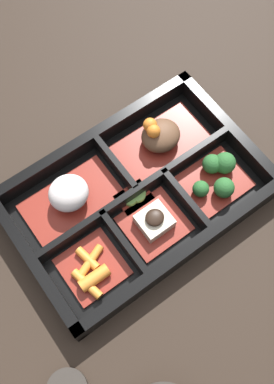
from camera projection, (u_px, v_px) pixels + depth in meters
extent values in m
plane|color=black|center=(137.00, 199.00, 0.60)|extent=(3.00, 3.00, 0.00)
cube|color=black|center=(137.00, 198.00, 0.60)|extent=(0.33, 0.21, 0.01)
cube|color=black|center=(185.00, 254.00, 0.55)|extent=(0.33, 0.01, 0.04)
cube|color=black|center=(94.00, 140.00, 0.62)|extent=(0.33, 0.01, 0.04)
cube|color=black|center=(34.00, 263.00, 0.55)|extent=(0.01, 0.21, 0.04)
cube|color=black|center=(228.00, 133.00, 0.62)|extent=(0.01, 0.21, 0.04)
cube|color=black|center=(136.00, 193.00, 0.58)|extent=(0.30, 0.01, 0.04)
cube|color=black|center=(124.00, 244.00, 0.56)|extent=(0.01, 0.09, 0.04)
cube|color=black|center=(185.00, 202.00, 0.58)|extent=(0.01, 0.09, 0.04)
cube|color=black|center=(116.00, 167.00, 0.60)|extent=(0.01, 0.09, 0.04)
cube|color=maroon|center=(71.00, 200.00, 0.59)|extent=(0.13, 0.07, 0.01)
ellipsoid|color=silver|center=(69.00, 193.00, 0.57)|extent=(0.05, 0.05, 0.04)
cube|color=maroon|center=(160.00, 142.00, 0.62)|extent=(0.13, 0.07, 0.01)
ellipsoid|color=brown|center=(161.00, 136.00, 0.60)|extent=(0.05, 0.05, 0.03)
sphere|color=orange|center=(150.00, 125.00, 0.59)|extent=(0.02, 0.02, 0.02)
sphere|color=orange|center=(153.00, 131.00, 0.59)|extent=(0.02, 0.02, 0.02)
cube|color=maroon|center=(92.00, 267.00, 0.55)|extent=(0.07, 0.07, 0.01)
cylinder|color=orange|center=(90.00, 262.00, 0.55)|extent=(0.05, 0.03, 0.01)
cylinder|color=orange|center=(87.00, 284.00, 0.54)|extent=(0.02, 0.05, 0.01)
cylinder|color=orange|center=(94.00, 278.00, 0.54)|extent=(0.04, 0.02, 0.02)
cylinder|color=orange|center=(87.00, 259.00, 0.55)|extent=(0.02, 0.03, 0.01)
cube|color=maroon|center=(154.00, 224.00, 0.57)|extent=(0.08, 0.07, 0.01)
cube|color=beige|center=(154.00, 221.00, 0.56)|extent=(0.04, 0.04, 0.02)
ellipsoid|color=black|center=(155.00, 218.00, 0.55)|extent=(0.02, 0.02, 0.01)
cube|color=maroon|center=(214.00, 182.00, 0.60)|extent=(0.08, 0.07, 0.01)
sphere|color=#265B28|center=(224.00, 188.00, 0.58)|extent=(0.03, 0.03, 0.03)
sphere|color=#265B28|center=(226.00, 165.00, 0.59)|extent=(0.02, 0.02, 0.02)
sphere|color=#265B28|center=(201.00, 189.00, 0.58)|extent=(0.02, 0.02, 0.02)
sphere|color=#265B28|center=(212.00, 164.00, 0.59)|extent=(0.03, 0.03, 0.03)
sphere|color=#265B28|center=(225.00, 163.00, 0.59)|extent=(0.03, 0.03, 0.03)
sphere|color=#265B28|center=(227.00, 164.00, 0.59)|extent=(0.02, 0.02, 0.02)
cube|color=maroon|center=(133.00, 197.00, 0.59)|extent=(0.04, 0.03, 0.01)
cylinder|color=#75A84C|center=(137.00, 193.00, 0.58)|extent=(0.02, 0.02, 0.01)
cylinder|color=#75A84C|center=(128.00, 196.00, 0.58)|extent=(0.02, 0.02, 0.01)
cylinder|color=#75A84C|center=(138.00, 193.00, 0.59)|extent=(0.02, 0.02, 0.00)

